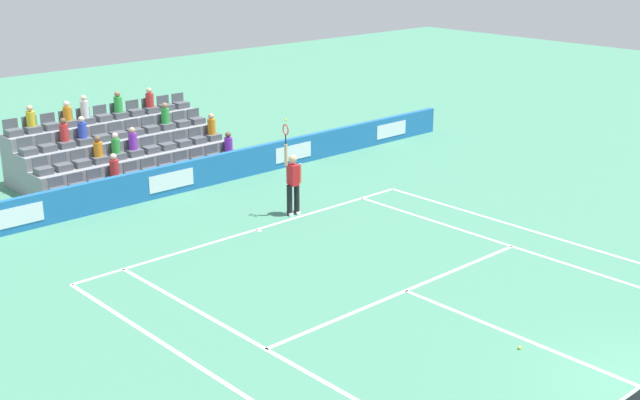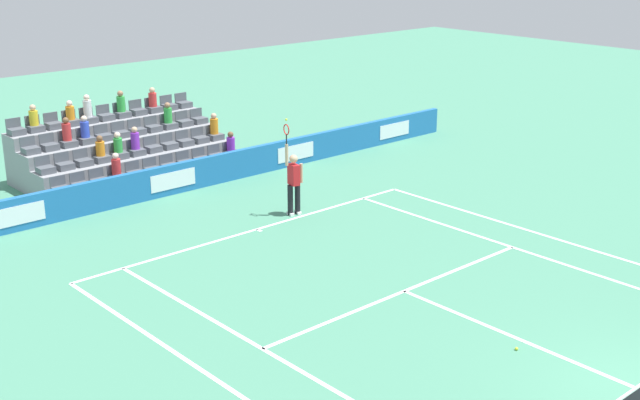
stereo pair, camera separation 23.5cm
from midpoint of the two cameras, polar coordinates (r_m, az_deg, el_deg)
The scene contains 12 objects.
line_baseline at distance 23.18m, azimuth -4.62°, elevation -2.00°, with size 10.97×0.10×0.01m, color white.
line_service at distance 19.45m, azimuth 5.48°, elevation -6.12°, with size 8.23×0.10×0.01m, color white.
line_centre_service at distance 17.70m, azimuth 13.26°, elevation -9.14°, with size 0.10×6.40×0.01m, color white.
line_singles_sideline_left at distance 16.60m, azimuth -3.09°, elevation -10.59°, with size 0.10×11.89×0.01m, color white.
line_singles_sideline_right at distance 22.23m, azimuth 13.52°, elevation -3.38°, with size 0.10×11.89×0.01m, color white.
line_doubles_sideline_left at distance 15.88m, azimuth -6.99°, elevation -12.13°, with size 0.10×11.89×0.01m, color white.
line_doubles_sideline_right at distance 23.32m, azimuth 15.42°, elevation -2.51°, with size 0.10×11.89×0.01m, color white.
line_centre_mark at distance 23.11m, azimuth -4.46°, elevation -2.07°, with size 0.10×0.20×0.01m, color white.
sponsor_barrier at distance 26.38m, azimuth -10.39°, elevation 1.35°, with size 24.77×0.22×0.95m.
tennis_player at distance 24.01m, azimuth -2.13°, elevation 1.25°, with size 0.51×0.39×2.85m.
stadium_stand at distance 28.77m, azimuth -13.57°, elevation 3.00°, with size 6.82×3.80×2.63m.
loose_tennis_ball at distance 17.29m, azimuth 12.96°, elevation -9.70°, with size 0.07×0.07×0.07m, color #D1E533.
Camera 1 is at (13.37, 5.27, 7.99)m, focal length 47.32 mm.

